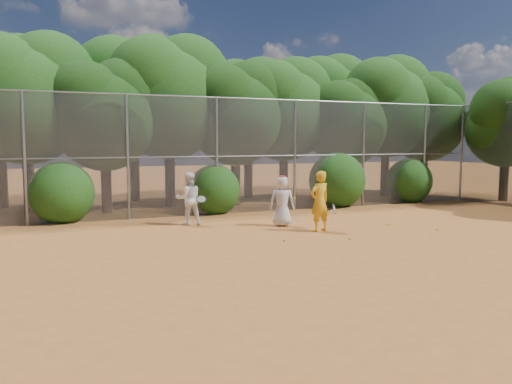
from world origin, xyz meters
name	(u,v)px	position (x,y,z in m)	size (l,w,h in m)	color
ground	(333,245)	(0.00, 0.00, 0.00)	(80.00, 80.00, 0.00)	#A65D25
fence_back	(241,155)	(-0.12, 6.00, 2.05)	(20.05, 0.09, 4.03)	gray
tree_1	(27,93)	(-6.94, 8.54, 4.16)	(4.64, 4.03, 6.35)	black
tree_2	(105,110)	(-4.45, 7.83, 3.58)	(3.99, 3.47, 5.47)	black
tree_3	(170,92)	(-1.94, 8.84, 4.40)	(4.89, 4.26, 6.70)	black
tree_4	(236,110)	(0.55, 8.24, 3.76)	(4.19, 3.64, 5.73)	black
tree_5	(285,105)	(3.06, 9.04, 4.05)	(4.51, 3.92, 6.17)	black
tree_6	(347,119)	(5.55, 8.03, 3.47)	(3.86, 3.36, 5.29)	black
tree_7	(387,103)	(8.06, 8.64, 4.28)	(4.77, 4.14, 6.53)	black
tree_8	(426,113)	(10.05, 8.34, 3.82)	(4.25, 3.70, 5.82)	black
tree_10	(134,90)	(-2.93, 11.05, 4.63)	(5.15, 4.48, 7.06)	black
tree_11	(249,104)	(2.06, 10.64, 4.16)	(4.64, 4.03, 6.35)	black
tree_12	(329,101)	(6.56, 11.24, 4.51)	(5.02, 4.37, 6.88)	black
tree_13	(507,118)	(11.45, 5.03, 3.47)	(3.86, 3.36, 5.29)	black
bush_0	(62,190)	(-6.00, 6.30, 1.00)	(2.00, 2.00, 2.00)	#194611
bush_1	(214,188)	(-1.00, 6.30, 0.90)	(1.80, 1.80, 1.80)	#194611
bush_2	(337,178)	(4.00, 6.30, 1.10)	(2.20, 2.20, 2.20)	#194611
bush_3	(409,179)	(7.50, 6.30, 0.95)	(1.90, 1.90, 1.90)	#194611
player_yellow	(320,201)	(0.60, 1.71, 0.85)	(0.84, 0.61, 1.70)	gold
player_teen	(282,201)	(0.02, 2.92, 0.76)	(0.87, 0.76, 1.52)	silver
player_white	(189,199)	(-2.49, 4.20, 0.80)	(0.89, 0.79, 1.59)	white
ball_0	(437,229)	(3.77, 0.56, 0.03)	(0.07, 0.07, 0.07)	#D6ED2B
ball_1	(388,225)	(2.93, 1.70, 0.03)	(0.07, 0.07, 0.07)	#D6ED2B
ball_2	(350,239)	(0.71, 0.34, 0.03)	(0.07, 0.07, 0.07)	#D6ED2B
ball_3	(391,224)	(3.10, 1.78, 0.03)	(0.07, 0.07, 0.07)	#D6ED2B
ball_4	(284,240)	(-0.94, 0.80, 0.03)	(0.07, 0.07, 0.07)	#D6ED2B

